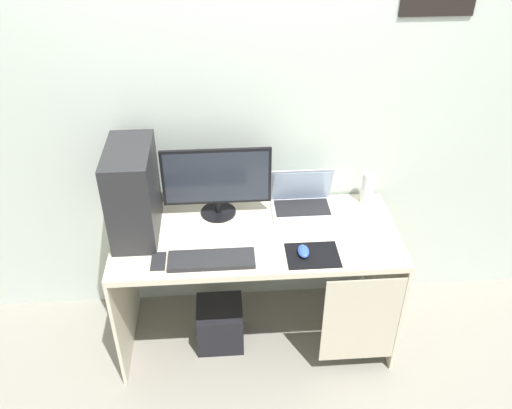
{
  "coord_description": "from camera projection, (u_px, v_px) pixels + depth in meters",
  "views": [
    {
      "loc": [
        -0.16,
        -2.2,
        2.45
      ],
      "look_at": [
        0.0,
        0.0,
        0.93
      ],
      "focal_mm": 37.57,
      "sensor_mm": 36.0,
      "label": 1
    }
  ],
  "objects": [
    {
      "name": "subwoofer",
      "position": [
        220.0,
        324.0,
        3.09
      ],
      "size": [
        0.26,
        0.26,
        0.26
      ],
      "primitive_type": "cube",
      "color": "black",
      "rests_on": "ground_plane"
    },
    {
      "name": "keyboard",
      "position": [
        212.0,
        260.0,
        2.58
      ],
      "size": [
        0.42,
        0.14,
        0.02
      ],
      "primitive_type": "cube",
      "color": "#232326",
      "rests_on": "desk"
    },
    {
      "name": "monitor",
      "position": [
        217.0,
        181.0,
        2.8
      ],
      "size": [
        0.57,
        0.19,
        0.4
      ],
      "color": "black",
      "rests_on": "desk"
    },
    {
      "name": "speaker",
      "position": [
        368.0,
        188.0,
        2.96
      ],
      "size": [
        0.07,
        0.07,
        0.19
      ],
      "primitive_type": "cylinder",
      "color": "silver",
      "rests_on": "desk"
    },
    {
      "name": "mouse_left",
      "position": [
        303.0,
        251.0,
        2.62
      ],
      "size": [
        0.06,
        0.1,
        0.03
      ],
      "primitive_type": "ellipsoid",
      "color": "#2D51B2",
      "rests_on": "mousepad"
    },
    {
      "name": "ground_plane",
      "position": [
        256.0,
        332.0,
        3.2
      ],
      "size": [
        8.0,
        8.0,
        0.0
      ],
      "primitive_type": "plane",
      "color": "gray"
    },
    {
      "name": "mousepad",
      "position": [
        313.0,
        255.0,
        2.63
      ],
      "size": [
        0.26,
        0.2,
        0.0
      ],
      "primitive_type": "cube",
      "color": "black",
      "rests_on": "desk"
    },
    {
      "name": "laptop",
      "position": [
        302.0,
        201.0,
        2.93
      ],
      "size": [
        0.34,
        0.24,
        0.23
      ],
      "color": "#B7BCC6",
      "rests_on": "desk"
    },
    {
      "name": "desk",
      "position": [
        260.0,
        256.0,
        2.85
      ],
      "size": [
        1.48,
        0.65,
        0.75
      ],
      "color": "beige",
      "rests_on": "ground_plane"
    },
    {
      "name": "wall_back",
      "position": [
        251.0,
        105.0,
        2.76
      ],
      "size": [
        4.0,
        0.05,
        2.6
      ],
      "color": "beige",
      "rests_on": "ground_plane"
    },
    {
      "name": "cell_phone",
      "position": [
        158.0,
        261.0,
        2.58
      ],
      "size": [
        0.07,
        0.13,
        0.01
      ],
      "primitive_type": "cube",
      "color": "#232326",
      "rests_on": "desk"
    },
    {
      "name": "pc_tower",
      "position": [
        133.0,
        192.0,
        2.66
      ],
      "size": [
        0.22,
        0.42,
        0.48
      ],
      "primitive_type": "cube",
      "color": "#232326",
      "rests_on": "desk"
    }
  ]
}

